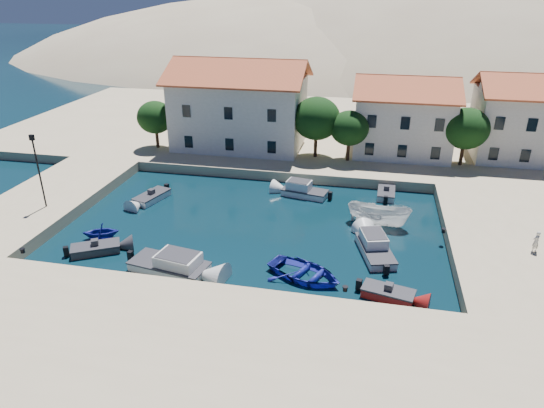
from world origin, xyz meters
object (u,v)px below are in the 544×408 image
at_px(cabin_cruiser_east, 375,249).
at_px(boat_east, 378,225).
at_px(building_left, 240,102).
at_px(rowboat_south, 305,277).
at_px(building_mid, 404,115).
at_px(building_right, 522,116).
at_px(cabin_cruiser_south, 169,264).
at_px(pedestrian, 536,242).
at_px(lamppost, 37,164).

bearing_deg(cabin_cruiser_east, boat_east, -18.03).
height_order(building_left, cabin_cruiser_east, building_left).
relative_size(rowboat_south, cabin_cruiser_east, 1.03).
height_order(building_mid, rowboat_south, building_mid).
bearing_deg(building_right, cabin_cruiser_east, -122.18).
xyz_separation_m(building_mid, building_right, (12.00, 1.00, 0.25)).
height_order(building_right, cabin_cruiser_south, building_right).
bearing_deg(building_right, cabin_cruiser_south, -135.38).
distance_m(building_left, cabin_cruiser_east, 26.53).
distance_m(cabin_cruiser_east, pedestrian, 10.94).
relative_size(building_right, cabin_cruiser_east, 1.84).
height_order(building_right, lamppost, building_right).
distance_m(building_left, building_right, 30.07).
bearing_deg(building_left, lamppost, -119.90).
distance_m(building_right, cabin_cruiser_south, 39.80).
bearing_deg(cabin_cruiser_east, lamppost, 72.48).
height_order(cabin_cruiser_south, boat_east, cabin_cruiser_south).
bearing_deg(lamppost, boat_east, 8.94).
bearing_deg(building_mid, pedestrian, -67.47).
xyz_separation_m(building_left, building_mid, (18.00, 1.00, -0.71)).
xyz_separation_m(rowboat_south, cabin_cruiser_east, (4.59, 4.06, 0.48)).
bearing_deg(cabin_cruiser_east, pedestrian, -100.96).
bearing_deg(rowboat_south, pedestrian, -49.01).
xyz_separation_m(lamppost, cabin_cruiser_south, (13.39, -5.73, -4.28)).
xyz_separation_m(lamppost, pedestrian, (38.07, 0.35, -2.96)).
height_order(building_left, boat_east, building_left).
bearing_deg(building_right, boat_east, -128.53).
xyz_separation_m(building_mid, cabin_cruiser_south, (-16.11, -26.73, -4.75)).
relative_size(building_left, pedestrian, 9.32).
height_order(building_right, pedestrian, building_right).
bearing_deg(cabin_cruiser_south, building_left, 104.08).
distance_m(building_mid, lamppost, 36.21).
relative_size(building_left, lamppost, 2.36).
bearing_deg(cabin_cruiser_south, boat_east, 45.49).
distance_m(building_left, building_mid, 18.04).
distance_m(lamppost, rowboat_south, 23.63).
height_order(building_mid, lamppost, building_mid).
height_order(lamppost, pedestrian, lamppost).
relative_size(rowboat_south, pedestrian, 3.34).
distance_m(cabin_cruiser_south, boat_east, 17.26).
relative_size(cabin_cruiser_south, cabin_cruiser_east, 1.13).
bearing_deg(boat_east, cabin_cruiser_east, -171.49).
xyz_separation_m(cabin_cruiser_south, boat_east, (14.02, 10.05, -0.48)).
bearing_deg(building_mid, building_right, 4.76).
distance_m(building_left, lamppost, 23.10).
distance_m(building_mid, cabin_cruiser_south, 31.57).
bearing_deg(lamppost, building_right, 27.93).
relative_size(building_right, rowboat_south, 1.80).
xyz_separation_m(building_left, pedestrian, (26.57, -19.65, -4.15)).
bearing_deg(rowboat_south, building_mid, 7.94).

